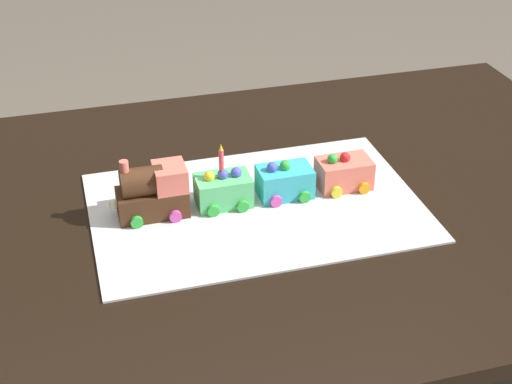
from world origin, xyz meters
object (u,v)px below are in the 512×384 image
at_px(cake_locomotive, 153,192).
at_px(birthday_candle, 221,158).
at_px(cake_car_gondola_coral, 344,173).
at_px(dining_table, 291,243).
at_px(cake_car_caboose_mint_green, 223,190).
at_px(cake_car_hopper_turquoise, 284,181).

xyz_separation_m(cake_locomotive, birthday_candle, (0.13, 0.00, 0.05)).
xyz_separation_m(cake_locomotive, cake_car_gondola_coral, (0.36, 0.00, -0.02)).
bearing_deg(birthday_candle, cake_locomotive, -180.00).
distance_m(dining_table, cake_locomotive, 0.31).
height_order(cake_car_caboose_mint_green, cake_car_hopper_turquoise, same).
height_order(cake_car_gondola_coral, birthday_candle, birthday_candle).
bearing_deg(dining_table, birthday_candle, 177.23).
xyz_separation_m(dining_table, cake_locomotive, (-0.26, 0.01, 0.16)).
relative_size(dining_table, cake_car_hopper_turquoise, 14.00).
bearing_deg(cake_car_hopper_turquoise, cake_car_caboose_mint_green, 180.00).
height_order(dining_table, cake_car_hopper_turquoise, cake_car_hopper_turquoise).
bearing_deg(birthday_candle, cake_car_gondola_coral, 0.00).
xyz_separation_m(cake_car_caboose_mint_green, cake_car_gondola_coral, (0.24, 0.00, -0.00)).
bearing_deg(cake_car_hopper_turquoise, cake_locomotive, -180.00).
xyz_separation_m(cake_locomotive, cake_car_caboose_mint_green, (0.13, 0.00, -0.02)).
relative_size(cake_car_gondola_coral, birthday_candle, 1.91).
relative_size(cake_locomotive, birthday_candle, 2.67).
bearing_deg(birthday_candle, cake_car_hopper_turquoise, 0.00).
distance_m(dining_table, cake_car_gondola_coral, 0.17).
bearing_deg(cake_car_gondola_coral, birthday_candle, -180.00).
relative_size(cake_car_caboose_mint_green, birthday_candle, 1.91).
xyz_separation_m(cake_car_hopper_turquoise, birthday_candle, (-0.12, -0.00, 0.07)).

